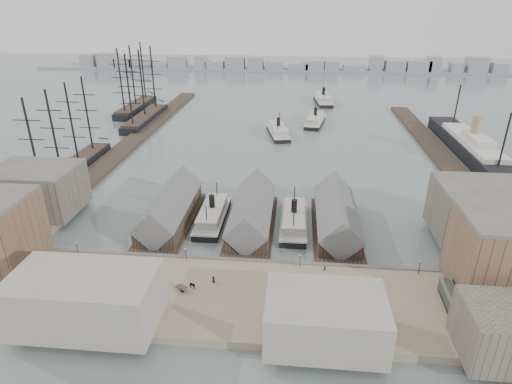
# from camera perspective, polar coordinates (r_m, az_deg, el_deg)

# --- Properties ---
(ground) EXTENTS (900.00, 900.00, 0.00)m
(ground) POSITION_cam_1_polar(r_m,az_deg,el_deg) (120.80, -1.40, -8.50)
(ground) COLOR slate
(ground) RESTS_ON ground
(quay) EXTENTS (180.00, 30.00, 2.00)m
(quay) POSITION_cam_1_polar(r_m,az_deg,el_deg) (104.13, -2.75, -14.01)
(quay) COLOR #88795C
(quay) RESTS_ON ground
(seawall) EXTENTS (180.00, 1.20, 2.30)m
(seawall) POSITION_cam_1_polar(r_m,az_deg,el_deg) (115.87, -1.71, -9.42)
(seawall) COLOR #59544C
(seawall) RESTS_ON ground
(west_wharf) EXTENTS (10.00, 220.00, 1.60)m
(west_wharf) POSITION_cam_1_polar(r_m,az_deg,el_deg) (225.70, -15.77, 6.85)
(west_wharf) COLOR #2D231C
(west_wharf) RESTS_ON ground
(east_wharf) EXTENTS (10.00, 180.00, 1.60)m
(east_wharf) POSITION_cam_1_polar(r_m,az_deg,el_deg) (211.61, 23.31, 4.59)
(east_wharf) COLOR #2D231C
(east_wharf) RESTS_ON ground
(ferry_shed_west) EXTENTS (14.00, 42.00, 12.60)m
(ferry_shed_west) POSITION_cam_1_polar(r_m,az_deg,el_deg) (137.91, -11.36, -2.33)
(ferry_shed_west) COLOR #2D231C
(ferry_shed_west) RESTS_ON ground
(ferry_shed_center) EXTENTS (14.00, 42.00, 12.60)m
(ferry_shed_center) POSITION_cam_1_polar(r_m,az_deg,el_deg) (132.97, -0.55, -2.87)
(ferry_shed_center) COLOR #2D231C
(ferry_shed_center) RESTS_ON ground
(ferry_shed_east) EXTENTS (14.00, 42.00, 12.60)m
(ferry_shed_east) POSITION_cam_1_polar(r_m,az_deg,el_deg) (133.03, 10.68, -3.32)
(ferry_shed_east) COLOR #2D231C
(ferry_shed_east) RESTS_ON ground
(warehouse_west_back) EXTENTS (26.00, 20.00, 14.00)m
(warehouse_west_back) POSITION_cam_1_polar(r_m,az_deg,el_deg) (155.28, -27.14, 0.22)
(warehouse_west_back) COLOR #60564C
(warehouse_west_back) RESTS_ON west_land
(warehouse_east_back) EXTENTS (28.00, 20.00, 15.00)m
(warehouse_east_back) POSITION_cam_1_polar(r_m,az_deg,el_deg) (139.89, 28.28, -2.36)
(warehouse_east_back) COLOR #60564C
(warehouse_east_back) RESTS_ON east_land
(street_bldg_center) EXTENTS (24.00, 16.00, 10.00)m
(street_bldg_center) POSITION_cam_1_polar(r_m,az_deg,el_deg) (90.58, 9.20, -16.36)
(street_bldg_center) COLOR gray
(street_bldg_center) RESTS_ON quay
(street_bldg_west) EXTENTS (30.00, 16.00, 12.00)m
(street_bldg_west) POSITION_cam_1_polar(r_m,az_deg,el_deg) (99.30, -21.78, -13.15)
(street_bldg_west) COLOR gray
(street_bldg_west) RESTS_ON quay
(street_bldg_east) EXTENTS (18.00, 14.00, 11.00)m
(street_bldg_east) POSITION_cam_1_polar(r_m,az_deg,el_deg) (98.72, 30.80, -15.80)
(street_bldg_east) COLOR #60564C
(street_bldg_east) RESTS_ON quay
(lamp_post_far_w) EXTENTS (0.44, 0.44, 3.92)m
(lamp_post_far_w) POSITION_cam_1_polar(r_m,az_deg,el_deg) (125.72, -22.79, -6.69)
(lamp_post_far_w) COLOR black
(lamp_post_far_w) RESTS_ON quay
(lamp_post_near_w) EXTENTS (0.44, 0.44, 3.92)m
(lamp_post_near_w) POSITION_cam_1_polar(r_m,az_deg,el_deg) (115.08, -9.35, -7.92)
(lamp_post_near_w) COLOR black
(lamp_post_near_w) RESTS_ON quay
(lamp_post_near_e) EXTENTS (0.44, 0.44, 3.92)m
(lamp_post_near_e) POSITION_cam_1_polar(r_m,az_deg,el_deg) (111.72, 5.90, -8.78)
(lamp_post_near_e) COLOR black
(lamp_post_near_e) RESTS_ON quay
(lamp_post_far_e) EXTENTS (0.44, 0.44, 3.92)m
(lamp_post_far_e) POSITION_cam_1_polar(r_m,az_deg,el_deg) (116.27, 21.03, -9.04)
(lamp_post_far_e) COLOR black
(lamp_post_far_e) RESTS_ON quay
(far_shore) EXTENTS (500.00, 40.00, 15.72)m
(far_shore) POSITION_cam_1_polar(r_m,az_deg,el_deg) (439.27, 3.73, 16.37)
(far_shore) COLOR gray
(far_shore) RESTS_ON ground
(ferry_docked_west) EXTENTS (8.15, 27.17, 9.70)m
(ferry_docked_west) POSITION_cam_1_polar(r_m,az_deg,el_deg) (138.03, -5.82, -3.02)
(ferry_docked_west) COLOR black
(ferry_docked_west) RESTS_ON ground
(ferry_docked_east) EXTENTS (8.17, 27.23, 9.72)m
(ferry_docked_east) POSITION_cam_1_polar(r_m,az_deg,el_deg) (134.87, 5.04, -3.69)
(ferry_docked_east) COLOR black
(ferry_docked_east) RESTS_ON ground
(ferry_open_near) EXTENTS (14.35, 29.40, 10.09)m
(ferry_open_near) POSITION_cam_1_polar(r_m,az_deg,el_deg) (224.98, 2.98, 8.11)
(ferry_open_near) COLOR black
(ferry_open_near) RESTS_ON ground
(ferry_open_mid) EXTENTS (13.39, 29.51, 10.16)m
(ferry_open_mid) POSITION_cam_1_polar(r_m,az_deg,el_deg) (247.77, 7.87, 9.46)
(ferry_open_mid) COLOR black
(ferry_open_mid) RESTS_ON ground
(ferry_open_far) EXTENTS (12.72, 32.35, 11.26)m
(ferry_open_far) POSITION_cam_1_polar(r_m,az_deg,el_deg) (300.85, 8.94, 12.11)
(ferry_open_far) COLOR black
(ferry_open_far) RESTS_ON ground
(sailing_ship_near) EXTENTS (8.68, 59.80, 35.69)m
(sailing_ship_near) POSITION_cam_1_polar(r_m,az_deg,el_deg) (189.84, -23.50, 2.98)
(sailing_ship_near) COLOR black
(sailing_ship_near) RESTS_ON ground
(sailing_ship_mid) EXTENTS (9.76, 56.39, 40.12)m
(sailing_ship_mid) POSITION_cam_1_polar(r_m,az_deg,el_deg) (258.54, -14.53, 9.66)
(sailing_ship_mid) COLOR black
(sailing_ship_mid) RESTS_ON ground
(sailing_ship_far) EXTENTS (9.70, 53.88, 39.87)m
(sailing_ship_far) POSITION_cam_1_polar(r_m,az_deg,el_deg) (287.25, -15.70, 10.97)
(sailing_ship_far) COLOR black
(sailing_ship_far) RESTS_ON ground
(ocean_steamer) EXTENTS (12.96, 94.67, 18.93)m
(ocean_steamer) POSITION_cam_1_polar(r_m,az_deg,el_deg) (217.09, 26.83, 5.32)
(ocean_steamer) COLOR black
(ocean_steamer) RESTS_ON ground
(tram) EXTENTS (2.98, 10.22, 3.60)m
(tram) POSITION_cam_1_polar(r_m,az_deg,el_deg) (109.51, 24.36, -12.49)
(tram) COLOR black
(tram) RESTS_ON quay
(horse_cart_left) EXTENTS (4.84, 2.67, 1.61)m
(horse_cart_left) POSITION_cam_1_polar(r_m,az_deg,el_deg) (123.32, -23.49, -8.50)
(horse_cart_left) COLOR black
(horse_cart_left) RESTS_ON quay
(horse_cart_center) EXTENTS (4.96, 3.10, 1.68)m
(horse_cart_center) POSITION_cam_1_polar(r_m,az_deg,el_deg) (105.97, -8.90, -12.29)
(horse_cart_center) COLOR black
(horse_cart_center) RESTS_ON quay
(horse_cart_right) EXTENTS (4.90, 3.10, 1.73)m
(horse_cart_right) POSITION_cam_1_polar(r_m,az_deg,el_deg) (102.54, 8.32, -13.67)
(horse_cart_right) COLOR black
(horse_cart_right) RESTS_ON quay
(pedestrian_0) EXTENTS (0.58, 0.73, 1.81)m
(pedestrian_0) POSITION_cam_1_polar(r_m,az_deg,el_deg) (124.03, -27.58, -9.11)
(pedestrian_0) COLOR black
(pedestrian_0) RESTS_ON quay
(pedestrian_1) EXTENTS (0.76, 0.91, 1.70)m
(pedestrian_1) POSITION_cam_1_polar(r_m,az_deg,el_deg) (114.74, -20.58, -10.56)
(pedestrian_1) COLOR black
(pedestrian_1) RESTS_ON quay
(pedestrian_2) EXTENTS (1.24, 0.99, 1.68)m
(pedestrian_2) POSITION_cam_1_polar(r_m,az_deg,el_deg) (114.20, -13.30, -9.70)
(pedestrian_2) COLOR black
(pedestrian_2) RESTS_ON quay
(pedestrian_3) EXTENTS (1.08, 0.80, 1.70)m
(pedestrian_3) POSITION_cam_1_polar(r_m,az_deg,el_deg) (104.09, -12.30, -13.37)
(pedestrian_3) COLOR black
(pedestrian_3) RESTS_ON quay
(pedestrian_4) EXTENTS (0.89, 0.59, 1.79)m
(pedestrian_4) POSITION_cam_1_polar(r_m,az_deg,el_deg) (107.37, -5.70, -11.50)
(pedestrian_4) COLOR black
(pedestrian_4) RESTS_ON quay
(pedestrian_5) EXTENTS (0.64, 0.77, 1.81)m
(pedestrian_5) POSITION_cam_1_polar(r_m,az_deg,el_deg) (105.25, 5.09, -12.30)
(pedestrian_5) COLOR black
(pedestrian_5) RESTS_ON quay
(pedestrian_6) EXTENTS (0.97, 0.93, 1.58)m
(pedestrian_6) POSITION_cam_1_polar(r_m,az_deg,el_deg) (112.27, 9.21, -9.99)
(pedestrian_6) COLOR black
(pedestrian_6) RESTS_ON quay
(pedestrian_7) EXTENTS (0.67, 1.11, 1.67)m
(pedestrian_7) POSITION_cam_1_polar(r_m,az_deg,el_deg) (102.69, 12.47, -14.00)
(pedestrian_7) COLOR black
(pedestrian_7) RESTS_ON quay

